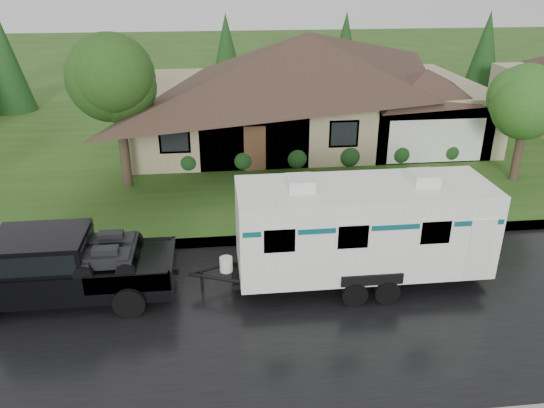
{
  "coord_description": "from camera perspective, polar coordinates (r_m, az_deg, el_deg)",
  "views": [
    {
      "loc": [
        -3.07,
        -14.12,
        8.79
      ],
      "look_at": [
        -1.24,
        2.0,
        1.53
      ],
      "focal_mm": 35.0,
      "sensor_mm": 36.0,
      "label": 1
    }
  ],
  "objects": [
    {
      "name": "travel_trailer",
      "position": [
        15.76,
        9.71,
        -2.42
      ],
      "size": [
        7.74,
        2.72,
        3.47
      ],
      "color": "white",
      "rests_on": "ground"
    },
    {
      "name": "tree_right_green",
      "position": [
        25.03,
        25.85,
        9.91
      ],
      "size": [
        3.05,
        3.05,
        5.06
      ],
      "color": "#382B1E",
      "rests_on": "lawn"
    },
    {
      "name": "road",
      "position": [
        15.28,
        6.45,
        -11.15
      ],
      "size": [
        140.0,
        8.0,
        0.01
      ],
      "primitive_type": "cube",
      "color": "black",
      "rests_on": "ground"
    },
    {
      "name": "tree_left_green",
      "position": [
        22.61,
        -16.41,
        12.25
      ],
      "size": [
        3.8,
        3.8,
        6.28
      ],
      "color": "#382B1E",
      "rests_on": "lawn"
    },
    {
      "name": "shrub_row",
      "position": [
        25.31,
        5.46,
        5.25
      ],
      "size": [
        13.6,
        1.0,
        1.0
      ],
      "color": "#143814",
      "rests_on": "lawn"
    },
    {
      "name": "house_main",
      "position": [
        28.94,
        4.44,
        13.7
      ],
      "size": [
        19.44,
        10.8,
        6.9
      ],
      "color": "gray",
      "rests_on": "lawn"
    },
    {
      "name": "pickup_truck",
      "position": [
        16.2,
        -22.27,
        -6.13
      ],
      "size": [
        6.28,
        2.38,
        2.09
      ],
      "color": "black",
      "rests_on": "ground"
    },
    {
      "name": "curb",
      "position": [
        18.8,
        3.69,
        -3.56
      ],
      "size": [
        140.0,
        0.5,
        0.15
      ],
      "primitive_type": "cube",
      "color": "gray",
      "rests_on": "ground"
    },
    {
      "name": "lawn",
      "position": [
        30.55,
        -0.44,
        7.55
      ],
      "size": [
        140.0,
        26.0,
        0.15
      ],
      "primitive_type": "cube",
      "color": "#294F18",
      "rests_on": "ground"
    },
    {
      "name": "ground",
      "position": [
        16.92,
        4.99,
        -7.3
      ],
      "size": [
        140.0,
        140.0,
        0.0
      ],
      "primitive_type": "plane",
      "color": "#294F18",
      "rests_on": "ground"
    }
  ]
}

